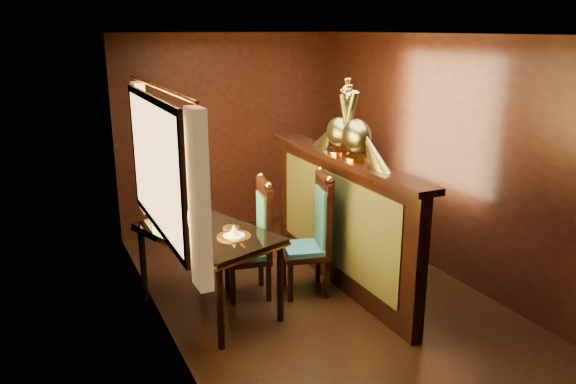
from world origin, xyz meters
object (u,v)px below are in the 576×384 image
(peacock_right, at_px, (340,119))
(chair_right, at_px, (258,235))
(peacock_left, at_px, (357,121))
(chair_left, at_px, (316,230))
(dining_table, at_px, (207,238))

(peacock_right, bearing_deg, chair_right, 174.58)
(peacock_left, bearing_deg, chair_left, 144.29)
(dining_table, relative_size, peacock_right, 2.21)
(chair_left, xyz_separation_m, peacock_right, (0.29, 0.10, 1.06))
(chair_right, bearing_deg, dining_table, -157.75)
(peacock_left, xyz_separation_m, peacock_right, (0.00, 0.31, -0.03))
(chair_left, distance_m, peacock_right, 1.11)
(chair_left, relative_size, chair_right, 1.04)
(chair_left, relative_size, peacock_right, 1.79)
(chair_left, distance_m, peacock_left, 1.15)
(chair_left, height_order, peacock_right, peacock_right)
(dining_table, distance_m, peacock_right, 1.70)
(dining_table, distance_m, peacock_left, 1.74)
(dining_table, distance_m, chair_left, 1.09)
(peacock_left, distance_m, peacock_right, 0.31)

